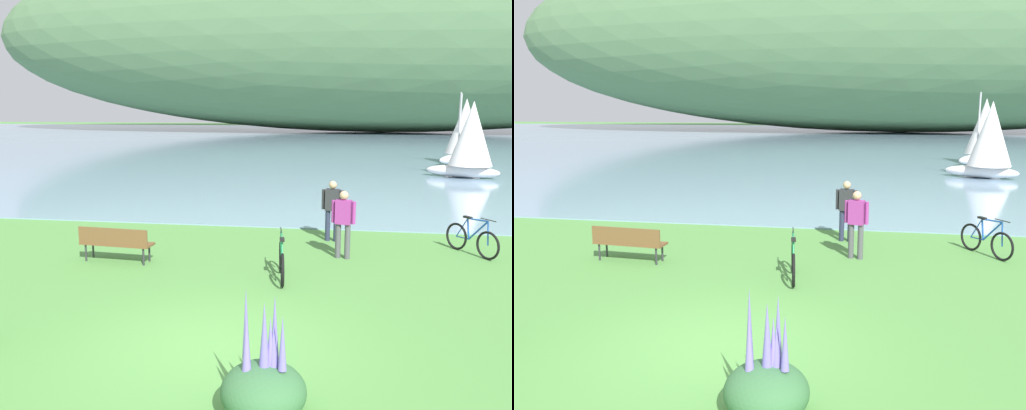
# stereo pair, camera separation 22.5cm
# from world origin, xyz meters

# --- Properties ---
(ground_plane) EXTENTS (200.00, 200.00, 0.00)m
(ground_plane) POSITION_xyz_m (0.00, 0.00, 0.00)
(ground_plane) COLOR #518E42
(bay_water) EXTENTS (180.00, 80.00, 0.04)m
(bay_water) POSITION_xyz_m (0.00, 48.47, 0.02)
(bay_water) COLOR #7A99B2
(bay_water) RESTS_ON ground
(distant_hillside) EXTENTS (108.63, 28.00, 26.59)m
(distant_hillside) POSITION_xyz_m (7.36, 67.63, 13.34)
(distant_hillside) COLOR #4C7047
(distant_hillside) RESTS_ON bay_water
(park_bench_near_camera) EXTENTS (1.83, 0.63, 0.88)m
(park_bench_near_camera) POSITION_xyz_m (-3.40, 4.23, 0.52)
(park_bench_near_camera) COLOR brown
(park_bench_near_camera) RESTS_ON ground
(bicycle_leaning_near_bench) EXTENTS (1.01, 1.52, 1.01)m
(bicycle_leaning_near_bench) POSITION_xyz_m (5.33, 6.28, 0.40)
(bicycle_leaning_near_bench) COLOR black
(bicycle_leaning_near_bench) RESTS_ON ground
(bicycle_beside_path) EXTENTS (0.31, 1.76, 1.01)m
(bicycle_beside_path) POSITION_xyz_m (0.73, 3.58, 0.40)
(bicycle_beside_path) COLOR black
(bicycle_beside_path) RESTS_ON ground
(person_at_shoreline) EXTENTS (0.60, 0.30, 1.71)m
(person_at_shoreline) POSITION_xyz_m (1.76, 7.13, 0.98)
(person_at_shoreline) COLOR #282D47
(person_at_shoreline) RESTS_ON ground
(person_on_the_grass) EXTENTS (0.59, 0.31, 1.71)m
(person_on_the_grass) POSITION_xyz_m (2.06, 5.42, 0.98)
(person_on_the_grass) COLOR #4C4C51
(person_on_the_grass) RESTS_ON ground
(echium_bush_beside_closest) EXTENTS (1.06, 1.06, 1.60)m
(echium_bush_beside_closest) POSITION_xyz_m (1.09, -1.80, 0.39)
(echium_bush_beside_closest) COLOR #386B3D
(echium_bush_beside_closest) RESTS_ON ground
(echium_bush_mid_cluster) EXTENTS (0.97, 0.97, 1.41)m
(echium_bush_mid_cluster) POSITION_xyz_m (1.09, -1.71, 0.34)
(echium_bush_mid_cluster) COLOR #386B3D
(echium_bush_mid_cluster) RESTS_ON ground
(sailboat_nearest_to_shore) EXTENTS (3.77, 2.82, 4.29)m
(sailboat_nearest_to_shore) POSITION_xyz_m (8.53, 21.30, 2.06)
(sailboat_nearest_to_shore) COLOR white
(sailboat_nearest_to_shore) RESTS_ON bay_water
(sailboat_toward_hillside) EXTENTS (3.62, 3.55, 4.48)m
(sailboat_toward_hillside) POSITION_xyz_m (9.67, 28.15, 2.15)
(sailboat_toward_hillside) COLOR white
(sailboat_toward_hillside) RESTS_ON bay_water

